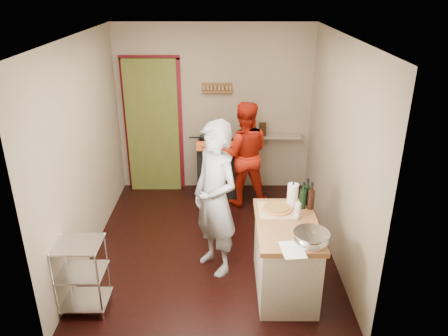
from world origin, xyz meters
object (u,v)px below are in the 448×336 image
Objects in this scene: stove at (217,168)px; person_stripe at (215,199)px; wire_shelving at (82,273)px; island at (286,254)px; person_red at (244,154)px.

stove is 0.55× the size of person_stripe.
wire_shelving is at bearing -116.85° from stove.
person_stripe reaches higher than stove.
island is at bearing 25.76° from person_stripe.
island is at bearing 98.47° from person_red.
stove is 2.94m from wire_shelving.
island is 2.10m from person_red.
person_stripe is (-0.76, 0.38, 0.46)m from island.
person_stripe is at bearing 27.93° from wire_shelving.
stove is at bearing 142.69° from person_stripe.
island is at bearing -71.36° from stove.
wire_shelving is 0.50× the size of person_red.
wire_shelving is 2.13m from island.
person_stripe is at bearing -89.69° from stove.
wire_shelving is 0.44× the size of person_stripe.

